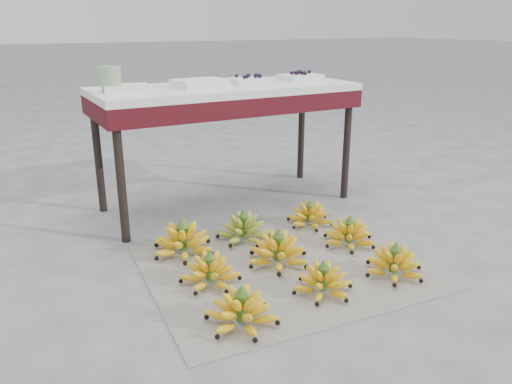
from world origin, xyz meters
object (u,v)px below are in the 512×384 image
bunch_mid_center (278,252)px  tray_right (248,81)px  vendor_table (226,100)px  tray_far_right (300,77)px  tray_left (200,83)px  bunch_front_right (394,264)px  bunch_back_center (244,229)px  bunch_back_right (310,216)px  bunch_front_center (323,282)px  newspaper_mat (284,265)px  tray_far_left (126,88)px  bunch_mid_left (210,272)px  bunch_back_left (183,241)px  bunch_mid_right (349,235)px  glass_jar (111,79)px  bunch_front_left (242,311)px

bunch_mid_center → tray_right: tray_right is taller
bunch_mid_center → vendor_table: (0.16, 0.87, 0.58)m
tray_right → tray_far_right: (0.37, 0.01, 0.00)m
tray_left → bunch_front_right: bearing=-71.5°
bunch_back_center → bunch_back_right: size_ratio=1.26×
tray_right → bunch_mid_center: bearing=-109.6°
bunch_front_center → vendor_table: vendor_table is taller
newspaper_mat → bunch_back_center: (-0.03, 0.35, 0.06)m
bunch_front_center → tray_far_left: (-0.44, 1.19, 0.69)m
bunch_front_center → bunch_mid_center: 0.32m
tray_right → tray_far_right: 0.37m
bunch_front_center → bunch_mid_left: 0.48m
bunch_back_center → tray_right: size_ratio=1.38×
vendor_table → tray_far_left: (-0.58, -0.00, 0.10)m
newspaper_mat → tray_left: size_ratio=4.09×
bunch_front_center → tray_right: 1.40m
tray_left → tray_far_right: bearing=0.7°
bunch_back_left → vendor_table: 0.95m
bunch_front_right → bunch_back_right: (0.01, 0.67, -0.00)m
bunch_back_right → bunch_front_center: bearing=-122.9°
bunch_mid_right → tray_far_right: size_ratio=1.29×
bunch_back_right → tray_far_right: bearing=61.1°
bunch_front_right → tray_far_right: 1.42m
bunch_mid_right → tray_left: size_ratio=1.07×
tray_far_left → glass_jar: (-0.07, 0.00, 0.05)m
bunch_back_center → bunch_back_right: (0.42, -0.00, -0.00)m
bunch_back_right → tray_left: tray_left is taller
bunch_mid_left → glass_jar: 1.17m
tray_far_right → glass_jar: size_ratio=1.91×
bunch_back_left → glass_jar: bearing=119.2°
bunch_mid_left → bunch_mid_center: size_ratio=1.13×
bunch_front_left → vendor_table: 1.47m
bunch_back_right → tray_right: size_ratio=1.09×
bunch_back_left → bunch_mid_left: bearing=-76.7°
glass_jar → bunch_front_left: bearing=-84.8°
bunch_back_left → newspaper_mat: bearing=-28.7°
bunch_back_left → bunch_back_right: 0.75m
bunch_mid_right → bunch_front_left: bearing=-141.1°
bunch_mid_left → tray_far_right: size_ratio=1.34×
bunch_front_right → bunch_mid_center: bearing=158.2°
bunch_front_right → bunch_back_right: bearing=108.7°
bunch_mid_center → glass_jar: bearing=120.2°
bunch_back_center → tray_right: (0.32, 0.53, 0.69)m
bunch_front_right → glass_jar: glass_jar is taller
newspaper_mat → bunch_back_right: bearing=41.7°
newspaper_mat → bunch_mid_right: size_ratio=3.83×
vendor_table → bunch_mid_right: bearing=-73.1°
glass_jar → bunch_front_right: bearing=-53.9°
vendor_table → tray_far_left: 0.59m
tray_left → glass_jar: 0.49m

